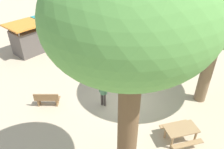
% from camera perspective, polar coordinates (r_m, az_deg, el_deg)
% --- Properties ---
extents(ground_plane, '(60.00, 60.00, 0.00)m').
position_cam_1_polar(ground_plane, '(12.93, 3.58, -6.72)').
color(ground_plane, '#BAA88C').
extents(elephant, '(2.26, 1.57, 1.56)m').
position_cam_1_polar(elephant, '(14.01, 3.36, 1.68)').
color(elephant, slate).
rests_on(elephant, ground_plane).
extents(person_handler, '(0.32, 0.50, 1.62)m').
position_cam_1_polar(person_handler, '(11.97, -2.39, -4.58)').
color(person_handler, '#3F3833').
rests_on(person_handler, ground_plane).
extents(shade_tree_main, '(4.41, 4.04, 8.23)m').
position_cam_1_polar(shade_tree_main, '(5.15, 5.78, 13.60)').
color(shade_tree_main, brown).
rests_on(shade_tree_main, ground_plane).
extents(wooden_bench, '(1.21, 1.32, 0.88)m').
position_cam_1_polar(wooden_bench, '(12.76, -16.84, -6.21)').
color(wooden_bench, olive).
rests_on(wooden_bench, ground_plane).
extents(picnic_table_near, '(2.07, 2.07, 0.78)m').
position_cam_1_polar(picnic_table_near, '(10.78, 17.82, -14.18)').
color(picnic_table_near, '#9E7A51').
rests_on(picnic_table_near, ground_plane).
extents(market_stall_orange, '(2.50, 2.50, 2.52)m').
position_cam_1_polar(market_stall_orange, '(18.91, -21.66, 8.40)').
color(market_stall_orange, '#59514C').
rests_on(market_stall_orange, ground_plane).
extents(market_stall_teal, '(2.50, 2.50, 2.52)m').
position_cam_1_polar(market_stall_teal, '(20.12, -15.30, 10.96)').
color(market_stall_teal, '#59514C').
rests_on(market_stall_teal, ground_plane).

